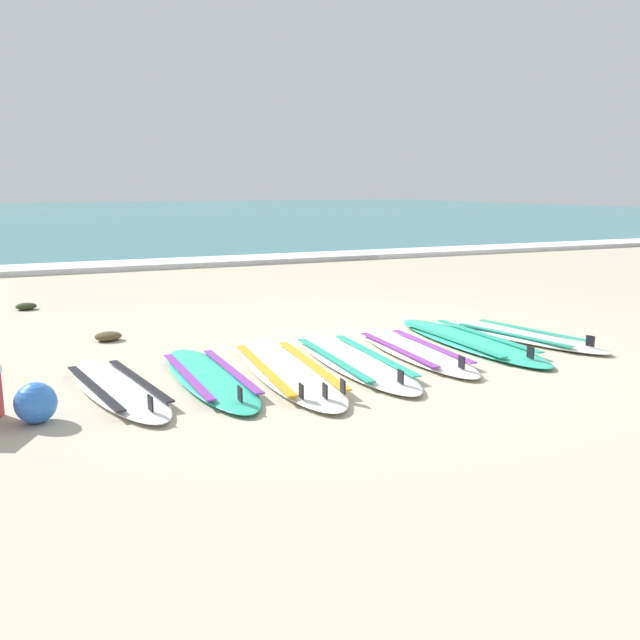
{
  "coord_description": "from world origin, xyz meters",
  "views": [
    {
      "loc": [
        -3.06,
        -5.84,
        1.63
      ],
      "look_at": [
        -0.35,
        0.42,
        0.25
      ],
      "focal_mm": 37.09,
      "sensor_mm": 36.0,
      "label": 1
    }
  ],
  "objects_px": {
    "surfboard_0": "(117,388)",
    "surfboard_3": "(353,360)",
    "surfboard_1": "(210,377)",
    "surfboard_4": "(414,351)",
    "surfboard_2": "(287,370)",
    "beach_ball": "(36,403)",
    "surfboard_6": "(522,336)",
    "surfboard_5": "(468,340)"
  },
  "relations": [
    {
      "from": "surfboard_0",
      "to": "surfboard_3",
      "type": "distance_m",
      "value": 2.14
    },
    {
      "from": "surfboard_0",
      "to": "surfboard_1",
      "type": "distance_m",
      "value": 0.76
    },
    {
      "from": "surfboard_0",
      "to": "surfboard_3",
      "type": "bearing_deg",
      "value": 0.63
    },
    {
      "from": "surfboard_3",
      "to": "surfboard_4",
      "type": "relative_size",
      "value": 1.11
    },
    {
      "from": "surfboard_1",
      "to": "surfboard_2",
      "type": "xyz_separation_m",
      "value": [
        0.69,
        -0.06,
        0.0
      ]
    },
    {
      "from": "surfboard_2",
      "to": "surfboard_1",
      "type": "bearing_deg",
      "value": 174.98
    },
    {
      "from": "surfboard_1",
      "to": "surfboard_4",
      "type": "relative_size",
      "value": 1.0
    },
    {
      "from": "surfboard_1",
      "to": "surfboard_3",
      "type": "xyz_separation_m",
      "value": [
        1.37,
        0.01,
        -0.0
      ]
    },
    {
      "from": "surfboard_3",
      "to": "beach_ball",
      "type": "bearing_deg",
      "value": -169.03
    },
    {
      "from": "surfboard_3",
      "to": "surfboard_4",
      "type": "height_order",
      "value": "same"
    },
    {
      "from": "surfboard_0",
      "to": "surfboard_1",
      "type": "bearing_deg",
      "value": 0.73
    },
    {
      "from": "surfboard_4",
      "to": "surfboard_6",
      "type": "height_order",
      "value": "same"
    },
    {
      "from": "surfboard_5",
      "to": "beach_ball",
      "type": "relative_size",
      "value": 8.34
    },
    {
      "from": "surfboard_3",
      "to": "surfboard_4",
      "type": "xyz_separation_m",
      "value": [
        0.71,
        0.08,
        0.0
      ]
    },
    {
      "from": "surfboard_3",
      "to": "surfboard_5",
      "type": "height_order",
      "value": "same"
    },
    {
      "from": "surfboard_2",
      "to": "beach_ball",
      "type": "xyz_separation_m",
      "value": [
        -2.05,
        -0.46,
        0.11
      ]
    },
    {
      "from": "surfboard_1",
      "to": "surfboard_6",
      "type": "distance_m",
      "value": 3.52
    },
    {
      "from": "surfboard_0",
      "to": "surfboard_1",
      "type": "xyz_separation_m",
      "value": [
        0.76,
        0.01,
        -0.0
      ]
    },
    {
      "from": "surfboard_0",
      "to": "surfboard_1",
      "type": "height_order",
      "value": "same"
    },
    {
      "from": "surfboard_3",
      "to": "surfboard_6",
      "type": "distance_m",
      "value": 2.15
    },
    {
      "from": "surfboard_5",
      "to": "surfboard_6",
      "type": "relative_size",
      "value": 1.16
    },
    {
      "from": "surfboard_5",
      "to": "surfboard_6",
      "type": "bearing_deg",
      "value": -4.45
    },
    {
      "from": "surfboard_4",
      "to": "surfboard_0",
      "type": "bearing_deg",
      "value": -177.86
    },
    {
      "from": "surfboard_2",
      "to": "surfboard_6",
      "type": "distance_m",
      "value": 2.84
    },
    {
      "from": "surfboard_3",
      "to": "surfboard_6",
      "type": "height_order",
      "value": "same"
    },
    {
      "from": "surfboard_6",
      "to": "beach_ball",
      "type": "relative_size",
      "value": 7.17
    },
    {
      "from": "surfboard_0",
      "to": "beach_ball",
      "type": "relative_size",
      "value": 7.11
    },
    {
      "from": "surfboard_6",
      "to": "surfboard_2",
      "type": "bearing_deg",
      "value": -174.7
    },
    {
      "from": "surfboard_3",
      "to": "beach_ball",
      "type": "height_order",
      "value": "beach_ball"
    },
    {
      "from": "surfboard_2",
      "to": "surfboard_5",
      "type": "distance_m",
      "value": 2.18
    },
    {
      "from": "surfboard_0",
      "to": "surfboard_2",
      "type": "xyz_separation_m",
      "value": [
        1.45,
        -0.05,
        0.0
      ]
    },
    {
      "from": "surfboard_2",
      "to": "surfboard_4",
      "type": "bearing_deg",
      "value": 6.4
    },
    {
      "from": "surfboard_0",
      "to": "surfboard_6",
      "type": "height_order",
      "value": "same"
    },
    {
      "from": "surfboard_4",
      "to": "surfboard_6",
      "type": "xyz_separation_m",
      "value": [
        1.43,
        0.11,
        0.0
      ]
    },
    {
      "from": "surfboard_4",
      "to": "surfboard_5",
      "type": "bearing_deg",
      "value": 11.71
    },
    {
      "from": "surfboard_0",
      "to": "surfboard_6",
      "type": "xyz_separation_m",
      "value": [
        4.28,
        0.21,
        -0.0
      ]
    },
    {
      "from": "surfboard_3",
      "to": "surfboard_1",
      "type": "bearing_deg",
      "value": -179.43
    },
    {
      "from": "surfboard_1",
      "to": "beach_ball",
      "type": "relative_size",
      "value": 7.36
    },
    {
      "from": "surfboard_2",
      "to": "surfboard_4",
      "type": "xyz_separation_m",
      "value": [
        1.4,
        0.16,
        -0.0
      ]
    },
    {
      "from": "surfboard_2",
      "to": "surfboard_3",
      "type": "bearing_deg",
      "value": 6.16
    },
    {
      "from": "surfboard_2",
      "to": "surfboard_5",
      "type": "bearing_deg",
      "value": 8.29
    },
    {
      "from": "surfboard_0",
      "to": "beach_ball",
      "type": "distance_m",
      "value": 0.79
    }
  ]
}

